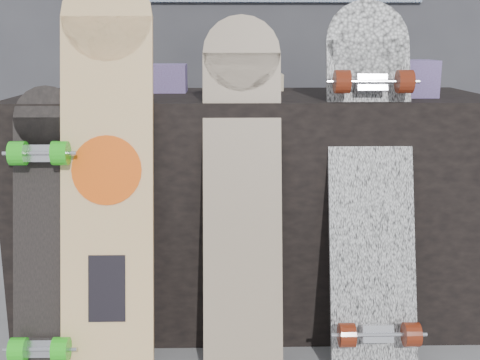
{
  "coord_description": "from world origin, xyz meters",
  "views": [
    {
      "loc": [
        -0.09,
        -1.59,
        0.99
      ],
      "look_at": [
        -0.05,
        0.2,
        0.57
      ],
      "focal_mm": 45.0,
      "sensor_mm": 36.0,
      "label": 1
    }
  ],
  "objects_px": {
    "longboard_geisha": "(107,164)",
    "longboard_cascadia": "(371,179)",
    "skateboard_dark": "(44,231)",
    "longboard_celtic": "(242,184)",
    "vendor_table": "(252,206)"
  },
  "relations": [
    {
      "from": "longboard_geisha",
      "to": "longboard_cascadia",
      "type": "relative_size",
      "value": 1.07
    },
    {
      "from": "longboard_cascadia",
      "to": "skateboard_dark",
      "type": "bearing_deg",
      "value": -176.11
    },
    {
      "from": "longboard_geisha",
      "to": "longboard_celtic",
      "type": "relative_size",
      "value": 1.12
    },
    {
      "from": "longboard_celtic",
      "to": "skateboard_dark",
      "type": "bearing_deg",
      "value": -174.84
    },
    {
      "from": "vendor_table",
      "to": "skateboard_dark",
      "type": "height_order",
      "value": "skateboard_dark"
    },
    {
      "from": "longboard_geisha",
      "to": "longboard_cascadia",
      "type": "bearing_deg",
      "value": 1.45
    },
    {
      "from": "longboard_geisha",
      "to": "skateboard_dark",
      "type": "height_order",
      "value": "longboard_geisha"
    },
    {
      "from": "longboard_cascadia",
      "to": "skateboard_dark",
      "type": "distance_m",
      "value": 0.99
    },
    {
      "from": "longboard_geisha",
      "to": "vendor_table",
      "type": "bearing_deg",
      "value": 38.41
    },
    {
      "from": "longboard_celtic",
      "to": "longboard_cascadia",
      "type": "xyz_separation_m",
      "value": [
        0.39,
        0.01,
        0.01
      ]
    },
    {
      "from": "longboard_cascadia",
      "to": "skateboard_dark",
      "type": "height_order",
      "value": "longboard_cascadia"
    },
    {
      "from": "longboard_geisha",
      "to": "longboard_celtic",
      "type": "xyz_separation_m",
      "value": [
        0.4,
        0.01,
        -0.06
      ]
    },
    {
      "from": "skateboard_dark",
      "to": "longboard_celtic",
      "type": "bearing_deg",
      "value": 5.16
    },
    {
      "from": "longboard_celtic",
      "to": "longboard_cascadia",
      "type": "relative_size",
      "value": 0.96
    },
    {
      "from": "longboard_celtic",
      "to": "longboard_geisha",
      "type": "bearing_deg",
      "value": -179.08
    }
  ]
}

